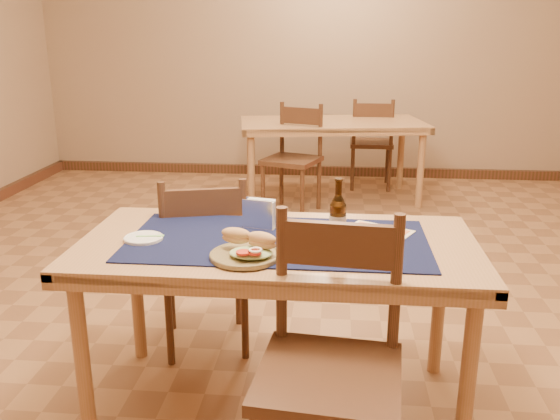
# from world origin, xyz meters

# --- Properties ---
(room) EXTENTS (6.04, 7.04, 2.84)m
(room) POSITION_xyz_m (0.00, 0.00, 1.40)
(room) COLOR #946540
(room) RESTS_ON ground
(main_table) EXTENTS (1.60, 0.80, 0.75)m
(main_table) POSITION_xyz_m (0.00, -0.80, 0.67)
(main_table) COLOR #A2734C
(main_table) RESTS_ON ground
(placemat) EXTENTS (1.20, 0.60, 0.01)m
(placemat) POSITION_xyz_m (0.00, -0.80, 0.75)
(placemat) COLOR #0E1136
(placemat) RESTS_ON main_table
(baseboard) EXTENTS (6.00, 7.00, 0.10)m
(baseboard) POSITION_xyz_m (0.00, 0.00, 0.05)
(baseboard) COLOR #4E291B
(baseboard) RESTS_ON ground
(back_table) EXTENTS (1.80, 1.10, 0.75)m
(back_table) POSITION_xyz_m (0.19, 2.51, 0.67)
(back_table) COLOR #A2734C
(back_table) RESTS_ON ground
(chair_main_far) EXTENTS (0.52, 0.52, 0.92)m
(chair_main_far) POSITION_xyz_m (-0.41, -0.36, 0.48)
(chair_main_far) COLOR #4E291B
(chair_main_far) RESTS_ON ground
(chair_main_near) EXTENTS (0.50, 0.50, 0.99)m
(chair_main_near) POSITION_xyz_m (0.23, -1.31, 0.52)
(chair_main_near) COLOR #4E291B
(chair_main_near) RESTS_ON ground
(chair_back_near) EXTENTS (0.56, 0.56, 0.95)m
(chair_back_near) POSITION_xyz_m (-0.14, 2.09, 0.49)
(chair_back_near) COLOR #4E291B
(chair_back_near) RESTS_ON ground
(chair_back_far) EXTENTS (0.43, 0.43, 0.92)m
(chair_back_far) POSITION_xyz_m (0.59, 2.97, 0.48)
(chair_back_far) COLOR #4E291B
(chair_back_far) RESTS_ON ground
(sandwich_plate) EXTENTS (0.26, 0.26, 0.10)m
(sandwich_plate) POSITION_xyz_m (-0.09, -1.01, 0.78)
(sandwich_plate) COLOR olive
(sandwich_plate) RESTS_ON placemat
(side_plate) EXTENTS (0.16, 0.16, 0.01)m
(side_plate) POSITION_xyz_m (-0.54, -0.85, 0.76)
(side_plate) COLOR white
(side_plate) RESTS_ON placemat
(fork) EXTENTS (0.11, 0.03, 0.00)m
(fork) POSITION_xyz_m (-0.50, -0.84, 0.77)
(fork) COLOR #84D172
(fork) RESTS_ON side_plate
(beer_bottle) EXTENTS (0.07, 0.07, 0.26)m
(beer_bottle) POSITION_xyz_m (0.24, -0.79, 0.85)
(beer_bottle) COLOR #3F240B
(beer_bottle) RESTS_ON placemat
(napkin_holder) EXTENTS (0.15, 0.08, 0.13)m
(napkin_holder) POSITION_xyz_m (-0.09, -0.66, 0.81)
(napkin_holder) COLOR white
(napkin_holder) RESTS_ON placemat
(menu_card) EXTENTS (0.33, 0.30, 0.01)m
(menu_card) POSITION_xyz_m (0.40, -0.67, 0.76)
(menu_card) COLOR beige
(menu_card) RESTS_ON placemat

